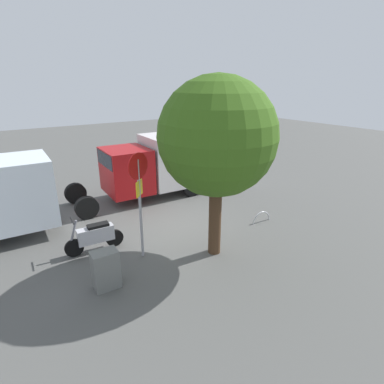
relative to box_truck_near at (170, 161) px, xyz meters
The scene contains 7 objects.
ground_plane 4.13m from the box_truck_near, 64.79° to the left, with size 60.00×60.00×0.00m, color #525350.
box_truck_near is the anchor object (origin of this frame).
motorcycle 5.85m from the box_truck_near, 35.84° to the left, with size 1.81×0.55×1.20m.
stop_sign 5.78m from the box_truck_near, 51.27° to the left, with size 0.71×0.33×3.22m.
street_tree 6.10m from the box_truck_near, 73.30° to the left, with size 3.33×3.33×5.26m.
utility_cabinet 7.40m from the box_truck_near, 46.74° to the left, with size 0.66×0.46×1.04m, color slate.
bike_rack_hoop 5.16m from the box_truck_near, 103.76° to the left, with size 0.85×0.85×0.05m, color #B7B7BC.
Camera 1 is at (5.33, 8.69, 5.06)m, focal length 28.97 mm.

